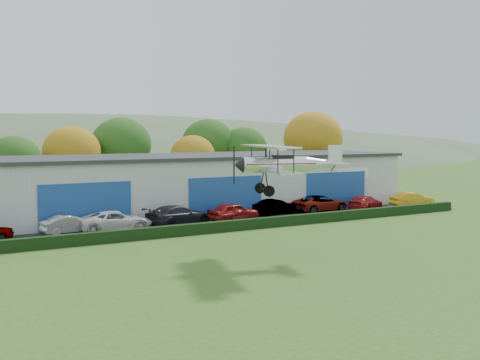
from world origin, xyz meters
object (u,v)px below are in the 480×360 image
hangar (197,182)px  car_6 (320,204)px  biplane (284,163)px  car_7 (365,203)px  car_8 (412,200)px  car_5 (275,207)px  car_1 (70,224)px  car_3 (177,215)px  car_4 (233,212)px  car_2 (116,221)px

hangar → car_6: 11.84m
hangar → biplane: bearing=-101.0°
car_6 → car_7: (4.46, -1.10, -0.08)m
car_8 → biplane: biplane is taller
car_7 → car_8: bearing=-120.5°
hangar → car_8: hangar is taller
car_5 → biplane: bearing=142.0°
car_1 → car_3: 8.24m
car_3 → car_7: (19.08, -0.37, -0.12)m
car_1 → car_4: 13.13m
hangar → car_3: size_ratio=7.31×
car_1 → car_7: (27.30, -0.82, 0.01)m
hangar → car_6: (9.39, -6.97, -1.84)m
car_1 → biplane: size_ratio=0.54×
hangar → car_2: size_ratio=7.49×
car_1 → car_4: car_4 is taller
car_5 → car_2: bearing=88.1°
hangar → car_7: 16.14m
car_1 → car_6: bearing=-96.8°
car_8 → biplane: bearing=128.4°
car_2 → car_6: size_ratio=0.99×
car_5 → car_4: bearing=99.9°
car_5 → car_8: 14.84m
car_3 → car_7: car_3 is taller
car_2 → car_6: 19.60m
hangar → car_8: bearing=-24.1°
car_3 → car_5: (9.95, 1.29, -0.10)m
hangar → car_1: size_ratio=9.79×
car_5 → biplane: size_ratio=0.55×
car_1 → biplane: bearing=-153.7°
car_2 → car_8: size_ratio=1.24×
car_3 → car_6: size_ratio=1.01×
car_1 → car_2: size_ratio=0.76×
car_3 → car_8: (24.61, -0.98, -0.08)m
car_1 → car_4: size_ratio=0.91×
car_8 → car_6: bearing=90.7°
hangar → car_4: (-0.34, -7.96, -1.83)m
car_4 → car_6: size_ratio=0.83×
hangar → car_6: bearing=-36.6°
car_6 → hangar: bearing=48.4°
hangar → car_8: size_ratio=9.25×
car_2 → car_3: 4.96m
car_1 → car_8: bearing=-99.9°
hangar → car_7: bearing=-30.2°
car_3 → car_4: bearing=-110.3°
car_2 → car_5: size_ratio=1.27×
car_2 → car_8: bearing=-87.5°
hangar → car_5: size_ratio=9.47×
car_6 → car_3: bearing=87.8°
car_5 → car_3: bearing=90.2°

